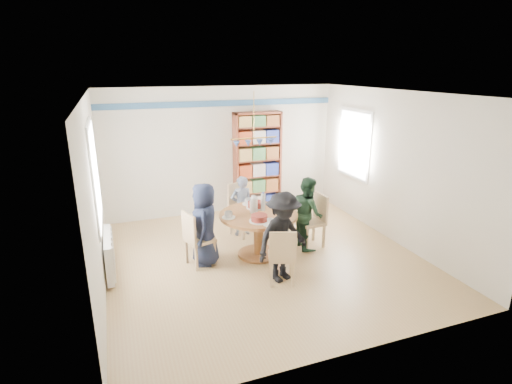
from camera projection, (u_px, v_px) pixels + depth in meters
name	position (u px, v px, depth m)	size (l,w,h in m)	color
ground	(264.00, 258.00, 6.69)	(5.00, 5.00, 0.00)	tan
room_shell	(233.00, 153.00, 6.89)	(5.00, 5.00, 5.00)	white
radiator	(109.00, 254.00, 6.07)	(0.12, 1.00, 0.60)	silver
dining_table	(258.00, 225.00, 6.65)	(1.30, 1.30, 0.75)	brown
chair_left	(195.00, 237.00, 6.31)	(0.50, 0.50, 0.91)	tan
chair_right	(315.00, 218.00, 7.05)	(0.44, 0.44, 0.95)	tan
chair_far	(241.00, 206.00, 7.55)	(0.57, 0.57, 0.99)	tan
chair_near	(282.00, 254.00, 5.77)	(0.49, 0.49, 0.87)	tan
person_left	(205.00, 224.00, 6.35)	(0.66, 0.43, 1.35)	#171D33
person_right	(308.00, 213.00, 6.95)	(0.62, 0.48, 1.28)	black
person_far	(242.00, 206.00, 7.48)	(0.42, 0.28, 1.16)	gray
person_near	(283.00, 237.00, 5.83)	(0.89, 0.51, 1.38)	black
bookshelf	(257.00, 163.00, 8.71)	(1.03, 0.31, 2.17)	maroon
tableware	(256.00, 209.00, 6.59)	(1.24, 1.24, 0.33)	white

